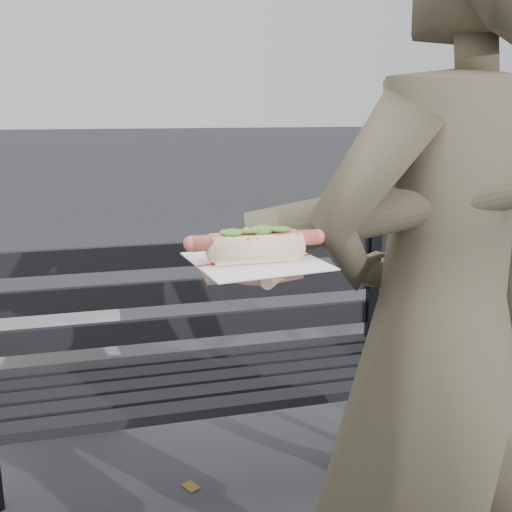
{
  "coord_description": "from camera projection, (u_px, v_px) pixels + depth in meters",
  "views": [
    {
      "loc": [
        -0.34,
        -0.99,
        1.31
      ],
      "look_at": [
        -0.11,
        -0.12,
        1.08
      ],
      "focal_mm": 42.0,
      "sensor_mm": 36.0,
      "label": 1
    }
  ],
  "objects": [
    {
      "name": "park_bench",
      "position": [
        193.0,
        356.0,
        1.94
      ],
      "size": [
        1.5,
        0.44,
        0.88
      ],
      "color": "black",
      "rests_on": "ground"
    },
    {
      "name": "person",
      "position": [
        438.0,
        339.0,
        1.2
      ],
      "size": [
        0.71,
        0.55,
        1.71
      ],
      "primitive_type": "imported",
      "rotation": [
        0.0,
        0.0,
        3.4
      ],
      "color": "#473F2F",
      "rests_on": "ground"
    },
    {
      "name": "held_hotdog",
      "position": [
        355.0,
        221.0,
        1.04
      ],
      "size": [
        0.64,
        0.33,
        0.2
      ],
      "color": "#473F2F"
    }
  ]
}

